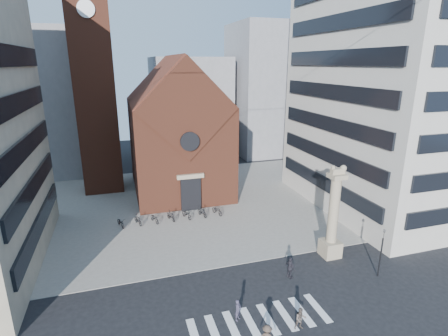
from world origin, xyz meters
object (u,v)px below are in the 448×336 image
Objects in this scene: pedestrian_0 at (238,310)px; pedestrian_1 at (301,319)px; lion_column at (333,221)px; pedestrian_2 at (290,268)px; scooter_0 at (121,222)px; traffic_light at (381,252)px.

pedestrian_1 is (3.68, -2.02, 0.01)m from pedestrian_0.
pedestrian_0 is at bearing -153.34° from lion_column.
pedestrian_0 is 6.62m from pedestrian_2.
pedestrian_0 is 0.82× the size of scooter_0.
lion_column is 12.40m from pedestrian_0.
traffic_light reaches higher than pedestrian_1.
traffic_light is 9.88m from pedestrian_1.
traffic_light is 2.73× the size of pedestrian_1.
pedestrian_2 is at bearing -158.00° from lion_column.
scooter_0 is (-20.19, 15.69, -1.74)m from traffic_light.
pedestrian_1 is 22.10m from scooter_0.
pedestrian_0 is 0.84× the size of pedestrian_2.
scooter_0 is (-13.07, 13.76, -0.38)m from pedestrian_2.
pedestrian_0 is at bearing 160.54° from pedestrian_1.
pedestrian_0 is 18.64m from scooter_0.
pedestrian_2 reaches higher than pedestrian_1.
pedestrian_1 is 5.75m from pedestrian_2.
pedestrian_2 is (-7.11, 1.93, -1.36)m from traffic_light.
pedestrian_0 reaches higher than scooter_0.
pedestrian_2 is at bearing 164.82° from traffic_light.
pedestrian_2 is (-5.12, -2.07, -2.53)m from lion_column.
pedestrian_0 is 4.20m from pedestrian_1.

